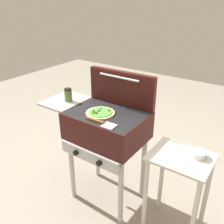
{
  "coord_description": "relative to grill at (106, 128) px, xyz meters",
  "views": [
    {
      "loc": [
        1.1,
        -1.5,
        1.79
      ],
      "look_at": [
        0.05,
        0.0,
        0.92
      ],
      "focal_mm": 40.17,
      "sensor_mm": 36.0,
      "label": 1
    }
  ],
  "objects": [
    {
      "name": "sauce_jar",
      "position": [
        -0.42,
        0.0,
        0.2
      ],
      "size": [
        0.07,
        0.07,
        0.12
      ],
      "color": "#4C6B2D",
      "rests_on": "grill"
    },
    {
      "name": "topping_bowl_near",
      "position": [
        0.77,
        0.07,
        -0.0
      ],
      "size": [
        0.11,
        0.11,
        0.04
      ],
      "color": "silver",
      "rests_on": "prep_table"
    },
    {
      "name": "pizza_veggie",
      "position": [
        -0.02,
        -0.04,
        0.15
      ],
      "size": [
        0.24,
        0.24,
        0.04
      ],
      "color": "#E0C17F",
      "rests_on": "grill"
    },
    {
      "name": "grill",
      "position": [
        0.0,
        0.0,
        0.0
      ],
      "size": [
        0.96,
        0.53,
        0.9
      ],
      "color": "#38110F",
      "rests_on": "ground_plane"
    },
    {
      "name": "grill_lid_open",
      "position": [
        0.01,
        0.22,
        0.3
      ],
      "size": [
        0.63,
        0.09,
        0.3
      ],
      "color": "#38110F",
      "rests_on": "grill"
    },
    {
      "name": "spatula",
      "position": [
        0.09,
        -0.18,
        0.15
      ],
      "size": [
        0.26,
        0.09,
        0.02
      ],
      "color": "#B7BABF",
      "rests_on": "grill"
    },
    {
      "name": "ground_plane",
      "position": [
        0.01,
        0.0,
        -0.76
      ],
      "size": [
        8.0,
        8.0,
        0.0
      ],
      "primitive_type": "plane",
      "color": "gray"
    },
    {
      "name": "prep_table",
      "position": [
        0.67,
        0.0,
        -0.23
      ],
      "size": [
        0.44,
        0.36,
        0.73
      ],
      "color": "beige",
      "rests_on": "ground_plane"
    }
  ]
}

